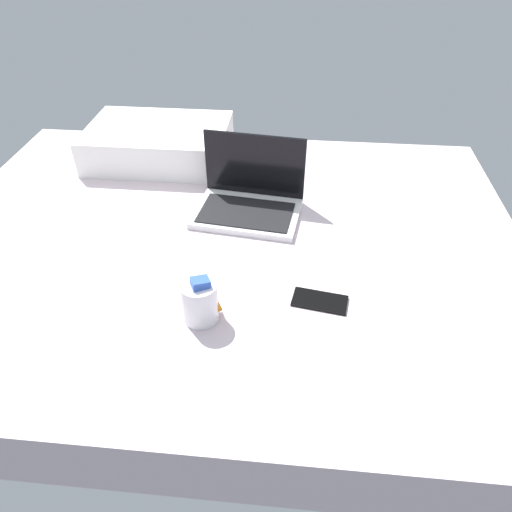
{
  "coord_description": "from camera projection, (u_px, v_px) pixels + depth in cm",
  "views": [
    {
      "loc": [
        20.86,
        -114.96,
        103.61
      ],
      "look_at": [
        11.29,
        -16.12,
        24.0
      ],
      "focal_mm": 33.34,
      "sensor_mm": 36.0,
      "label": 1
    }
  ],
  "objects": [
    {
      "name": "snack_cup",
      "position": [
        200.0,
        300.0,
        1.14
      ],
      "size": [
        10.0,
        9.0,
        13.15
      ],
      "color": "silver",
      "rests_on": "bed_mattress"
    },
    {
      "name": "cell_phone",
      "position": [
        320.0,
        301.0,
        1.22
      ],
      "size": [
        14.91,
        8.97,
        0.8
      ],
      "primitive_type": "cube",
      "rotation": [
        0.0,
        0.0,
        4.55
      ],
      "color": "black",
      "rests_on": "bed_mattress"
    },
    {
      "name": "bed_mattress",
      "position": [
        225.0,
        259.0,
        1.5
      ],
      "size": [
        180.0,
        140.0,
        18.0
      ],
      "primitive_type": "cube",
      "color": "silver",
      "rests_on": "ground"
    },
    {
      "name": "pillow",
      "position": [
        159.0,
        143.0,
        1.8
      ],
      "size": [
        52.0,
        36.0,
        13.0
      ],
      "primitive_type": "cube",
      "color": "white",
      "rests_on": "bed_mattress"
    },
    {
      "name": "laptop",
      "position": [
        249.0,
        199.0,
        1.53
      ],
      "size": [
        35.55,
        26.84,
        23.0
      ],
      "rotation": [
        0.0,
        0.0,
        -0.12
      ],
      "color": "silver",
      "rests_on": "bed_mattress"
    }
  ]
}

